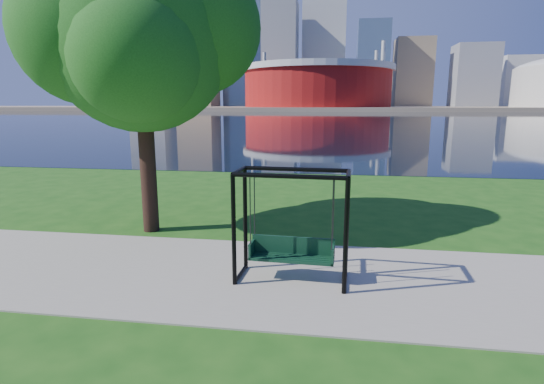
# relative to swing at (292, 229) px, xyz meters

# --- Properties ---
(ground) EXTENTS (900.00, 900.00, 0.00)m
(ground) POSITION_rel_swing_xyz_m (-0.40, 0.58, -1.02)
(ground) COLOR #1E5114
(ground) RESTS_ON ground
(path) EXTENTS (120.00, 4.00, 0.03)m
(path) POSITION_rel_swing_xyz_m (-0.40, 0.08, -1.00)
(path) COLOR #9E937F
(path) RESTS_ON ground
(river) EXTENTS (900.00, 180.00, 0.02)m
(river) POSITION_rel_swing_xyz_m (-0.40, 102.58, -1.01)
(river) COLOR black
(river) RESTS_ON ground
(far_bank) EXTENTS (900.00, 228.00, 2.00)m
(far_bank) POSITION_rel_swing_xyz_m (-0.40, 306.58, -0.02)
(far_bank) COLOR #937F60
(far_bank) RESTS_ON ground
(stadium) EXTENTS (83.00, 83.00, 32.00)m
(stadium) POSITION_rel_swing_xyz_m (-10.40, 235.58, 13.21)
(stadium) COLOR maroon
(stadium) RESTS_ON far_bank
(skyline) EXTENTS (392.00, 66.00, 96.50)m
(skyline) POSITION_rel_swing_xyz_m (-4.67, 319.97, 34.87)
(skyline) COLOR gray
(skyline) RESTS_ON far_bank
(swing) EXTENTS (2.09, 0.98, 2.11)m
(swing) POSITION_rel_swing_xyz_m (0.00, 0.00, 0.00)
(swing) COLOR black
(swing) RESTS_ON ground
(park_tree) EXTENTS (5.68, 5.13, 7.06)m
(park_tree) POSITION_rel_swing_xyz_m (-4.04, 2.75, 3.89)
(park_tree) COLOR black
(park_tree) RESTS_ON ground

